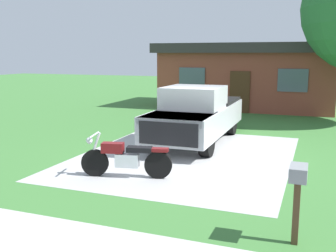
{
  "coord_description": "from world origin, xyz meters",
  "views": [
    {
      "loc": [
        3.5,
        -10.74,
        2.91
      ],
      "look_at": [
        -0.46,
        -0.27,
        0.9
      ],
      "focal_mm": 42.57,
      "sensor_mm": 36.0,
      "label": 1
    }
  ],
  "objects": [
    {
      "name": "driveway_pad",
      "position": [
        0.0,
        0.0,
        0.0
      ],
      "size": [
        5.91,
        7.43,
        0.01
      ],
      "primitive_type": "cube",
      "color": "#ABABAB",
      "rests_on": "ground"
    },
    {
      "name": "motorcycle",
      "position": [
        -0.72,
        -2.47,
        0.47
      ],
      "size": [
        2.17,
        0.87,
        1.09
      ],
      "color": "black",
      "rests_on": "ground"
    },
    {
      "name": "mailbox",
      "position": [
        3.3,
        -4.62,
        0.98
      ],
      "size": [
        0.26,
        0.48,
        1.26
      ],
      "color": "#4C3823",
      "rests_on": "ground"
    },
    {
      "name": "pickup_truck",
      "position": [
        -0.25,
        1.97,
        0.95
      ],
      "size": [
        2.04,
        5.64,
        1.9
      ],
      "color": "black",
      "rests_on": "ground"
    },
    {
      "name": "ground_plane",
      "position": [
        0.0,
        0.0,
        0.0
      ],
      "size": [
        80.0,
        80.0,
        0.0
      ],
      "primitive_type": "plane",
      "color": "#3C7435"
    },
    {
      "name": "sidewalk_strip",
      "position": [
        0.0,
        -6.0,
        0.0
      ],
      "size": [
        36.0,
        1.8,
        0.01
      ],
      "primitive_type": "cube",
      "color": "#B4B4AE",
      "rests_on": "ground"
    },
    {
      "name": "neighbor_house",
      "position": [
        -0.2,
        11.75,
        1.79
      ],
      "size": [
        9.6,
        5.6,
        3.5
      ],
      "color": "brown",
      "rests_on": "ground"
    }
  ]
}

